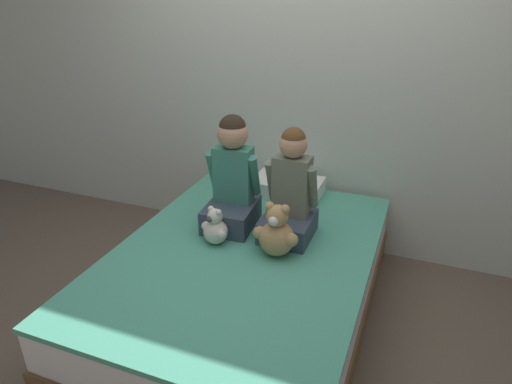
{
  "coord_description": "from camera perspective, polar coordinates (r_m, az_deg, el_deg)",
  "views": [
    {
      "loc": [
        0.86,
        -2.03,
        1.86
      ],
      "look_at": [
        0.0,
        0.18,
        0.75
      ],
      "focal_mm": 32.0,
      "sensor_mm": 36.0,
      "label": 1
    }
  ],
  "objects": [
    {
      "name": "teddy_bear_held_by_right_child",
      "position": [
        2.5,
        2.59,
        -5.19
      ],
      "size": [
        0.26,
        0.2,
        0.31
      ],
      "rotation": [
        0.0,
        0.0,
        -0.04
      ],
      "color": "tan",
      "rests_on": "bed"
    },
    {
      "name": "child_on_left",
      "position": [
        2.75,
        -2.97,
        1.55
      ],
      "size": [
        0.33,
        0.38,
        0.69
      ],
      "rotation": [
        0.0,
        0.0,
        0.08
      ],
      "color": "#384251",
      "rests_on": "bed"
    },
    {
      "name": "bed",
      "position": [
        2.74,
        -1.42,
        -11.4
      ],
      "size": [
        1.41,
        1.95,
        0.47
      ],
      "color": "brown",
      "rests_on": "ground_plane"
    },
    {
      "name": "teddy_bear_held_by_left_child",
      "position": [
        2.63,
        -5.12,
        -4.54
      ],
      "size": [
        0.18,
        0.14,
        0.23
      ],
      "rotation": [
        0.0,
        0.0,
        -0.41
      ],
      "color": "silver",
      "rests_on": "bed"
    },
    {
      "name": "wall_behind_bed",
      "position": [
        3.25,
        5.75,
        14.12
      ],
      "size": [
        8.0,
        0.06,
        2.5
      ],
      "color": "beige",
      "rests_on": "ground_plane"
    },
    {
      "name": "pillow_at_headboard",
      "position": [
        3.24,
        3.96,
        0.67
      ],
      "size": [
        0.48,
        0.3,
        0.11
      ],
      "color": "white",
      "rests_on": "bed"
    },
    {
      "name": "ground_plane",
      "position": [
        2.88,
        -1.37,
        -15.14
      ],
      "size": [
        14.0,
        14.0,
        0.0
      ],
      "primitive_type": "plane",
      "color": "brown"
    },
    {
      "name": "child_on_right",
      "position": [
        2.64,
        4.34,
        -0.19
      ],
      "size": [
        0.3,
        0.33,
        0.66
      ],
      "rotation": [
        0.0,
        0.0,
        0.0
      ],
      "color": "#384251",
      "rests_on": "bed"
    }
  ]
}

